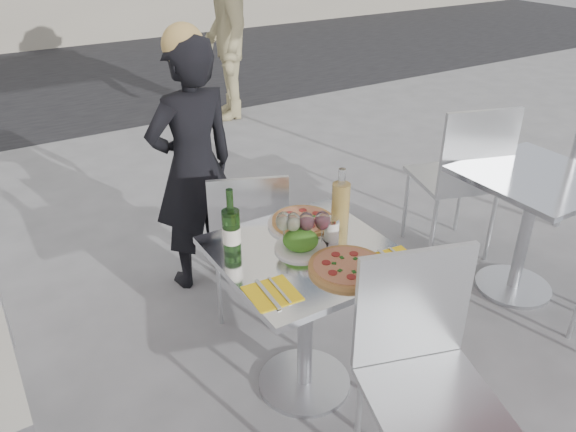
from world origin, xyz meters
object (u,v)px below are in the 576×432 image
woman_diner (194,168)px  main_table (306,292)px  carafe (341,205)px  wineglass_red_a (306,223)px  napkin_right (396,261)px  pedestrian_b (221,28)px  pizza_near (348,267)px  side_table_right (531,209)px  salad_plate (301,242)px  wine_bottle (231,230)px  sugar_shaker (332,229)px  chair_far (248,232)px  chair_near (423,362)px  wineglass_white_b (293,223)px  wineglass_red_b (322,222)px  side_chair_rfar (463,171)px  wineglass_white_a (284,222)px  pizza_far (303,222)px  napkin_left (272,293)px

woman_diner → main_table: bearing=85.4°
carafe → wineglass_red_a: size_ratio=1.84×
napkin_right → pedestrian_b: bearing=79.6°
pedestrian_b → pizza_near: bearing=-3.9°
side_table_right → salad_plate: (-1.51, 0.03, 0.25)m
wine_bottle → sugar_shaker: wine_bottle is taller
chair_far → wineglass_red_a: (-0.02, -0.58, 0.34)m
chair_near → napkin_right: bearing=82.0°
main_table → wineglass_white_b: (-0.02, 0.07, 0.32)m
wineglass_red_b → napkin_right: 0.34m
pizza_near → wineglass_red_b: bearing=84.4°
wineglass_red_b → sugar_shaker: bearing=6.9°
wineglass_red_a → side_chair_rfar: bearing=16.2°
wineglass_white_a → sugar_shaker: bearing=-20.8°
chair_far → pedestrian_b: bearing=-90.6°
wine_bottle → sugar_shaker: 0.44m
side_chair_rfar → woman_diner: woman_diner is taller
side_chair_rfar → wineglass_red_a: side_chair_rfar is taller
wineglass_red_a → chair_near: bearing=-83.7°
main_table → wineglass_red_b: (0.09, 0.02, 0.32)m
main_table → chair_near: chair_near is taller
wine_bottle → wineglass_red_a: bearing=-19.5°
chair_near → wineglass_white_b: chair_near is taller
sugar_shaker → wineglass_red_b: wineglass_red_b is taller
wineglass_white_a → side_table_right: bearing=-3.6°
pedestrian_b → pizza_far: pedestrian_b is taller
carafe → sugar_shaker: bearing=-144.4°
salad_plate → wineglass_red_b: size_ratio=1.40×
chair_far → woman_diner: 0.52m
woman_diner → pizza_near: woman_diner is taller
pizza_far → wineglass_white_b: wineglass_white_b is taller
carafe → wineglass_red_a: carafe is taller
wine_bottle → sugar_shaker: size_ratio=2.76×
carafe → wineglass_white_a: carafe is taller
wineglass_red_a → main_table: bearing=-119.7°
pedestrian_b → napkin_right: 4.25m
napkin_right → wineglass_red_a: bearing=135.1°
wineglass_white_a → napkin_left: 0.37m
side_chair_rfar → napkin_left: 1.83m
pedestrian_b → wineglass_white_b: 4.04m
side_table_right → wine_bottle: bearing=175.2°
pedestrian_b → salad_plate: (-1.45, -3.80, -0.16)m
main_table → salad_plate: 0.25m
side_chair_rfar → chair_near: bearing=56.7°
main_table → pizza_near: bearing=-71.1°
wineglass_white_a → wine_bottle: bearing=166.7°
woman_diner → side_table_right: bearing=137.7°
side_table_right → salad_plate: 1.53m
chair_far → pizza_near: 0.86m
sugar_shaker → napkin_left: bearing=-153.9°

